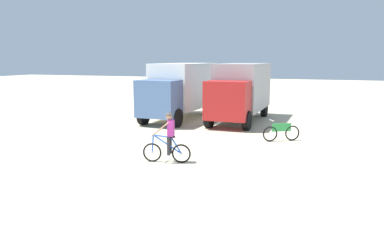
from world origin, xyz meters
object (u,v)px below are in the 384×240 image
(box_truck_grey_hauler, at_px, (241,89))
(cyclist_orange_shirt, at_px, (168,139))
(box_truck_white_box, at_px, (180,88))
(bicycle_spare, at_px, (281,132))

(box_truck_grey_hauler, distance_m, cyclist_orange_shirt, 9.81)
(box_truck_grey_hauler, height_order, cyclist_orange_shirt, box_truck_grey_hauler)
(box_truck_white_box, distance_m, cyclist_orange_shirt, 9.94)
(box_truck_white_box, relative_size, box_truck_grey_hauler, 1.01)
(cyclist_orange_shirt, bearing_deg, bicycle_spare, 56.16)
(box_truck_white_box, bearing_deg, box_truck_grey_hauler, 6.42)
(box_truck_white_box, relative_size, bicycle_spare, 4.52)
(box_truck_white_box, xyz_separation_m, cyclist_orange_shirt, (3.23, -9.34, -1.03))
(box_truck_grey_hauler, relative_size, bicycle_spare, 4.47)
(box_truck_grey_hauler, bearing_deg, box_truck_white_box, -173.58)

